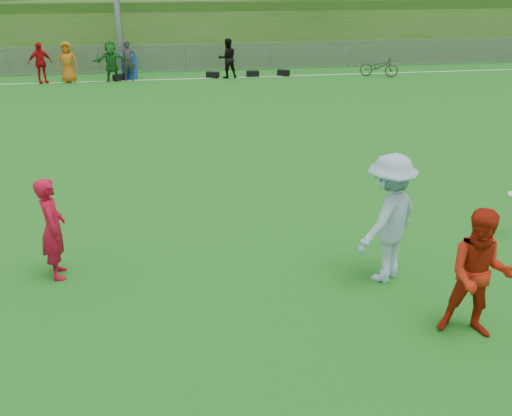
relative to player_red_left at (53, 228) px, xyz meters
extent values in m
plane|color=#1A6B16|center=(3.03, -0.76, -0.81)|extent=(120.00, 120.00, 0.00)
cube|color=white|center=(3.03, 17.24, -0.81)|extent=(60.00, 0.10, 0.01)
cube|color=gray|center=(3.03, 19.24, -0.21)|extent=(58.00, 0.02, 1.20)
cube|color=gray|center=(3.03, 19.24, 0.44)|extent=(58.00, 0.04, 0.04)
cube|color=#225217|center=(3.03, 30.24, 0.69)|extent=(120.00, 18.00, 3.00)
imported|color=red|center=(-3.16, 17.24, 0.04)|extent=(1.07, 0.83, 1.69)
imported|color=#C46412|center=(-2.05, 17.24, 0.04)|extent=(0.84, 0.55, 1.69)
imported|color=#1C6B20|center=(-0.24, 17.24, 0.04)|extent=(1.63, 0.75, 1.69)
imported|color=#2F2F32|center=(0.47, 17.24, 0.04)|extent=(0.62, 0.41, 1.69)
imported|color=black|center=(4.76, 17.24, 0.04)|extent=(0.91, 0.76, 1.69)
cube|color=black|center=(0.03, 17.34, -0.68)|extent=(0.61, 0.53, 0.26)
cube|color=black|center=(4.09, 17.34, -0.68)|extent=(0.62, 0.47, 0.26)
cube|color=black|center=(5.90, 17.34, -0.68)|extent=(0.56, 0.29, 0.26)
cube|color=black|center=(7.32, 17.34, -0.68)|extent=(0.62, 0.48, 0.26)
imported|color=#B70C29|center=(0.00, 0.00, 0.00)|extent=(0.48, 0.65, 1.62)
imported|color=#A91E0B|center=(5.63, -2.53, 0.07)|extent=(1.06, 0.95, 1.77)
imported|color=#95B8CF|center=(5.03, -0.91, 0.20)|extent=(1.49, 1.38, 2.02)
cylinder|color=#103FB4|center=(0.46, 17.82, -0.30)|extent=(0.89, 0.89, 1.03)
imported|color=#323234|center=(11.51, 16.44, -0.37)|extent=(1.79, 1.29, 0.89)
camera|label=1|loc=(1.77, -8.33, 3.67)|focal=40.00mm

